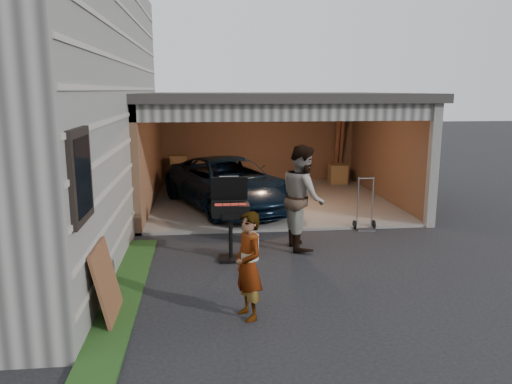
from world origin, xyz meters
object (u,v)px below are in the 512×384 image
(bbq_grill, at_px, (230,212))
(woman, at_px, (248,266))
(minivan, at_px, (229,185))
(propane_tank, at_px, (250,247))
(hand_truck, at_px, (365,220))
(man, at_px, (303,197))
(plywood_panel, at_px, (107,283))

(bbq_grill, bearing_deg, woman, -87.57)
(minivan, bearing_deg, propane_tank, -108.88)
(minivan, xyz_separation_m, propane_tank, (0.18, -3.82, -0.40))
(bbq_grill, bearing_deg, propane_tank, -8.68)
(propane_tank, bearing_deg, woman, -96.18)
(minivan, relative_size, hand_truck, 3.93)
(minivan, distance_m, man, 3.47)
(propane_tank, bearing_deg, minivan, 92.65)
(man, distance_m, hand_truck, 2.08)
(bbq_grill, height_order, plywood_panel, bbq_grill)
(plywood_panel, xyz_separation_m, hand_truck, (4.74, 3.84, -0.28))
(minivan, height_order, hand_truck, minivan)
(plywood_panel, height_order, hand_truck, hand_truck)
(bbq_grill, distance_m, plywood_panel, 2.84)
(plywood_panel, bearing_deg, minivan, 72.29)
(propane_tank, distance_m, plywood_panel, 3.02)
(plywood_panel, bearing_deg, woman, -4.17)
(man, bearing_deg, minivan, 17.96)
(woman, xyz_separation_m, bbq_grill, (-0.10, 2.35, 0.14))
(minivan, height_order, propane_tank, minivan)
(minivan, relative_size, propane_tank, 9.91)
(minivan, relative_size, plywood_panel, 4.41)
(propane_tank, bearing_deg, man, 29.73)
(hand_truck, bearing_deg, bbq_grill, -148.06)
(plywood_panel, bearing_deg, bbq_grill, 51.90)
(minivan, height_order, plywood_panel, minivan)
(man, relative_size, hand_truck, 1.73)
(hand_truck, bearing_deg, man, -142.57)
(woman, distance_m, bbq_grill, 2.36)
(bbq_grill, relative_size, plywood_panel, 1.43)
(bbq_grill, bearing_deg, plywood_panel, -128.10)
(man, relative_size, plywood_panel, 1.94)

